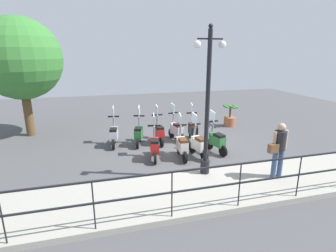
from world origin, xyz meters
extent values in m
plane|color=#4C4C4F|center=(0.00, 0.00, 0.00)|extent=(28.00, 28.00, 0.00)
cube|color=#A39E93|center=(-3.20, 0.00, 0.07)|extent=(2.20, 20.00, 0.15)
cube|color=gray|center=(-2.15, 0.00, 0.07)|extent=(0.10, 20.00, 0.15)
cube|color=black|center=(-4.20, 0.00, 1.20)|extent=(0.04, 16.00, 0.04)
cube|color=black|center=(-4.20, 0.00, 0.73)|extent=(0.04, 16.00, 0.04)
cylinder|color=black|center=(-4.20, -1.60, 0.68)|extent=(0.03, 0.03, 1.05)
cylinder|color=black|center=(-4.20, 0.00, 0.68)|extent=(0.03, 0.03, 1.05)
cylinder|color=black|center=(-4.20, 1.60, 0.68)|extent=(0.03, 0.03, 1.05)
cylinder|color=black|center=(-4.20, 3.20, 0.68)|extent=(0.03, 0.03, 1.05)
cylinder|color=black|center=(-4.20, 4.80, 0.68)|extent=(0.03, 0.03, 1.05)
cylinder|color=black|center=(-2.40, 0.08, 0.35)|extent=(0.26, 0.26, 0.40)
cylinder|color=black|center=(-2.40, 0.08, 2.16)|extent=(0.12, 0.12, 4.01)
cube|color=black|center=(-2.40, 0.08, 3.91)|extent=(0.04, 0.70, 0.04)
sphere|color=white|center=(-2.40, -0.27, 3.77)|extent=(0.20, 0.20, 0.20)
sphere|color=white|center=(-2.40, 0.43, 3.77)|extent=(0.20, 0.20, 0.20)
sphere|color=black|center=(-2.40, 0.08, 4.22)|extent=(0.12, 0.12, 0.12)
cylinder|color=#384C70|center=(-3.17, -1.89, 0.56)|extent=(0.14, 0.14, 0.82)
cylinder|color=#384C70|center=(-3.19, -1.67, 0.56)|extent=(0.14, 0.14, 0.82)
cylinder|color=#232328|center=(-3.18, -1.78, 1.25)|extent=(0.35, 0.35, 0.55)
sphere|color=tan|center=(-3.18, -1.78, 1.63)|extent=(0.22, 0.22, 0.22)
cylinder|color=tan|center=(-3.16, -1.98, 1.26)|extent=(0.09, 0.09, 0.52)
cylinder|color=tan|center=(-3.20, -1.58, 1.26)|extent=(0.09, 0.09, 0.52)
cube|color=brown|center=(-3.26, -1.52, 1.07)|extent=(0.17, 0.29, 0.24)
cylinder|color=brown|center=(3.41, 5.96, 1.02)|extent=(0.36, 0.36, 2.05)
sphere|color=#387A33|center=(3.41, 5.96, 3.31)|extent=(3.37, 3.37, 3.37)
cylinder|color=#9E5B3D|center=(2.47, -3.30, 0.23)|extent=(0.56, 0.56, 0.45)
cylinder|color=brown|center=(2.47, -3.30, 0.70)|extent=(0.10, 0.10, 0.50)
ellipsoid|color=#387A33|center=(2.72, -3.30, 1.00)|extent=(0.56, 0.16, 0.10)
ellipsoid|color=#387A33|center=(2.22, -3.30, 1.00)|extent=(0.56, 0.16, 0.10)
ellipsoid|color=#387A33|center=(2.47, -3.05, 1.00)|extent=(0.56, 0.16, 0.10)
ellipsoid|color=#387A33|center=(2.47, -3.55, 1.00)|extent=(0.56, 0.16, 0.10)
ellipsoid|color=#387A33|center=(2.65, -3.12, 1.00)|extent=(0.56, 0.16, 0.10)
ellipsoid|color=#387A33|center=(2.29, -3.48, 1.00)|extent=(0.56, 0.16, 0.10)
cylinder|color=black|center=(-0.26, -1.01, 0.20)|extent=(0.41, 0.16, 0.40)
cylinder|color=black|center=(-1.07, -1.18, 0.20)|extent=(0.41, 0.16, 0.40)
cube|color=#2D6B38|center=(-0.75, -1.11, 0.48)|extent=(0.65, 0.40, 0.36)
cube|color=#2D6B38|center=(-0.47, -1.05, 0.50)|extent=(0.18, 0.32, 0.44)
cube|color=black|center=(-0.82, -1.13, 0.71)|extent=(0.45, 0.34, 0.10)
cylinder|color=gray|center=(-0.41, -1.04, 0.85)|extent=(0.19, 0.11, 0.55)
cube|color=black|center=(-0.41, -1.04, 1.13)|extent=(0.15, 0.44, 0.05)
cube|color=silver|center=(-0.35, -1.03, 1.33)|extent=(0.39, 0.11, 0.42)
cylinder|color=black|center=(-0.47, -0.23, 0.20)|extent=(0.41, 0.15, 0.40)
cylinder|color=black|center=(-1.29, -0.37, 0.20)|extent=(0.41, 0.15, 0.40)
cube|color=beige|center=(-0.97, -0.32, 0.48)|extent=(0.64, 0.38, 0.36)
cube|color=beige|center=(-0.68, -0.27, 0.50)|extent=(0.17, 0.32, 0.44)
cube|color=#4C2D19|center=(-1.03, -0.33, 0.71)|extent=(0.44, 0.33, 0.10)
cylinder|color=gray|center=(-0.62, -0.26, 0.85)|extent=(0.19, 0.10, 0.55)
cube|color=black|center=(-0.62, -0.26, 1.13)|extent=(0.14, 0.44, 0.05)
cube|color=silver|center=(-0.56, -0.25, 1.33)|extent=(0.39, 0.10, 0.42)
cylinder|color=black|center=(-0.43, 0.25, 0.20)|extent=(0.40, 0.11, 0.40)
cylinder|color=black|center=(-1.26, 0.31, 0.20)|extent=(0.40, 0.11, 0.40)
cube|color=beige|center=(-0.93, 0.29, 0.48)|extent=(0.62, 0.32, 0.36)
cube|color=beige|center=(-0.64, 0.27, 0.50)|extent=(0.14, 0.31, 0.44)
cube|color=#4C2D19|center=(-1.00, 0.29, 0.71)|extent=(0.42, 0.29, 0.10)
cylinder|color=gray|center=(-0.58, 0.26, 0.85)|extent=(0.19, 0.08, 0.55)
cube|color=black|center=(-0.58, 0.26, 1.13)|extent=(0.09, 0.44, 0.05)
cube|color=silver|center=(-0.52, 0.26, 1.33)|extent=(0.39, 0.06, 0.42)
cylinder|color=black|center=(-0.26, 1.14, 0.20)|extent=(0.41, 0.15, 0.40)
cylinder|color=black|center=(-1.08, 1.29, 0.20)|extent=(0.41, 0.15, 0.40)
cube|color=#B21E1E|center=(-0.75, 1.23, 0.48)|extent=(0.64, 0.38, 0.36)
cube|color=#B21E1E|center=(-0.47, 1.18, 0.50)|extent=(0.17, 0.32, 0.44)
cube|color=black|center=(-0.82, 1.24, 0.71)|extent=(0.44, 0.33, 0.10)
cylinder|color=gray|center=(-0.41, 1.17, 0.85)|extent=(0.19, 0.10, 0.55)
cube|color=black|center=(-0.41, 1.17, 1.13)|extent=(0.14, 0.44, 0.05)
cube|color=silver|center=(-0.35, 1.16, 1.33)|extent=(0.39, 0.10, 0.42)
cylinder|color=black|center=(1.24, -0.79, 0.20)|extent=(0.41, 0.13, 0.40)
cylinder|color=black|center=(0.42, -0.68, 0.20)|extent=(0.41, 0.13, 0.40)
cube|color=black|center=(0.75, -0.72, 0.48)|extent=(0.63, 0.36, 0.36)
cube|color=black|center=(1.03, -0.76, 0.50)|extent=(0.16, 0.31, 0.44)
cube|color=#4C2D19|center=(0.68, -0.71, 0.71)|extent=(0.43, 0.31, 0.10)
cylinder|color=gray|center=(1.09, -0.77, 0.85)|extent=(0.19, 0.09, 0.55)
cube|color=black|center=(1.09, -0.77, 1.13)|extent=(0.12, 0.44, 0.05)
cube|color=silver|center=(1.15, -0.78, 1.33)|extent=(0.39, 0.08, 0.42)
cylinder|color=black|center=(1.43, 0.02, 0.20)|extent=(0.41, 0.17, 0.40)
cylinder|color=black|center=(0.62, -0.17, 0.20)|extent=(0.41, 0.17, 0.40)
cube|color=#B7BCC6|center=(0.94, -0.10, 0.48)|extent=(0.65, 0.41, 0.36)
cube|color=#B7BCC6|center=(1.23, -0.03, 0.50)|extent=(0.18, 0.32, 0.44)
cube|color=black|center=(0.88, -0.11, 0.71)|extent=(0.45, 0.34, 0.10)
cylinder|color=gray|center=(1.29, -0.02, 0.85)|extent=(0.19, 0.11, 0.55)
cube|color=black|center=(1.29, -0.02, 1.13)|extent=(0.16, 0.44, 0.05)
cube|color=silver|center=(1.34, 0.00, 1.33)|extent=(0.38, 0.12, 0.42)
cylinder|color=black|center=(1.27, 0.72, 0.20)|extent=(0.40, 0.09, 0.40)
cylinder|color=black|center=(0.44, 0.70, 0.20)|extent=(0.40, 0.09, 0.40)
cube|color=#B21E1E|center=(0.77, 0.71, 0.48)|extent=(0.61, 0.29, 0.36)
cube|color=#B21E1E|center=(1.06, 0.71, 0.50)|extent=(0.13, 0.30, 0.44)
cube|color=black|center=(0.70, 0.70, 0.71)|extent=(0.41, 0.27, 0.10)
cylinder|color=gray|center=(1.12, 0.71, 0.85)|extent=(0.18, 0.07, 0.55)
cube|color=black|center=(1.12, 0.71, 1.13)|extent=(0.07, 0.44, 0.05)
cube|color=silver|center=(1.18, 0.71, 1.33)|extent=(0.39, 0.04, 0.42)
cylinder|color=black|center=(1.30, 1.40, 0.20)|extent=(0.41, 0.19, 0.40)
cylinder|color=black|center=(0.50, 1.63, 0.20)|extent=(0.41, 0.19, 0.40)
cube|color=#2D6B38|center=(0.82, 1.54, 0.48)|extent=(0.65, 0.43, 0.36)
cube|color=#2D6B38|center=(1.10, 1.46, 0.50)|extent=(0.20, 0.32, 0.44)
cube|color=black|center=(0.75, 1.56, 0.71)|extent=(0.46, 0.36, 0.10)
cylinder|color=gray|center=(1.16, 1.44, 0.85)|extent=(0.20, 0.12, 0.55)
cube|color=black|center=(1.16, 1.44, 1.13)|extent=(0.18, 0.44, 0.05)
cube|color=silver|center=(1.21, 1.42, 1.33)|extent=(0.38, 0.14, 0.42)
cylinder|color=black|center=(1.45, 2.41, 0.20)|extent=(0.41, 0.14, 0.40)
cylinder|color=black|center=(0.63, 2.53, 0.20)|extent=(0.41, 0.14, 0.40)
cube|color=#B7BCC6|center=(0.96, 2.48, 0.48)|extent=(0.63, 0.36, 0.36)
cube|color=#B7BCC6|center=(1.24, 2.44, 0.50)|extent=(0.16, 0.31, 0.44)
cube|color=black|center=(0.89, 2.49, 0.71)|extent=(0.43, 0.31, 0.10)
cylinder|color=gray|center=(1.30, 2.43, 0.85)|extent=(0.19, 0.10, 0.55)
cube|color=black|center=(1.30, 2.43, 1.13)|extent=(0.12, 0.44, 0.05)
cube|color=silver|center=(1.36, 2.42, 1.33)|extent=(0.39, 0.09, 0.42)
camera|label=1|loc=(-8.94, 2.96, 3.59)|focal=28.00mm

